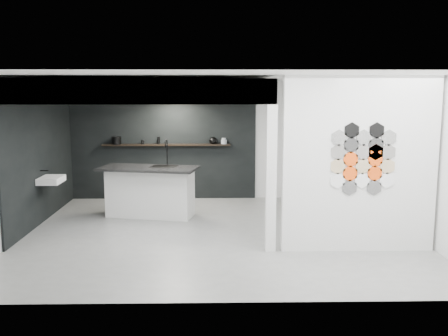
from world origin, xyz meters
TOP-DOWN VIEW (x-y plane):
  - floor at (0.00, 0.00)m, footprint 7.00×6.00m
  - partition_panel at (2.23, -1.00)m, footprint 2.45×0.15m
  - bay_clad_back at (-1.30, 2.97)m, footprint 4.40×0.04m
  - bay_clad_left at (-3.47, 1.00)m, footprint 0.04×4.00m
  - bulkhead at (-1.30, 1.00)m, footprint 4.40×4.00m
  - corner_column at (0.82, -1.00)m, footprint 0.16×0.16m
  - fascia_beam at (-1.30, -0.92)m, footprint 4.40×0.16m
  - wall_basin at (-3.24, 0.80)m, footprint 0.40×0.60m
  - display_shelf at (-1.20, 2.87)m, footprint 3.00×0.15m
  - kitchen_island at (-1.39, 1.27)m, footprint 2.09×1.24m
  - stockpot at (-2.36, 2.87)m, footprint 0.25×0.25m
  - kettle at (-0.10, 2.87)m, footprint 0.20×0.20m
  - glass_bowl at (0.15, 2.87)m, footprint 0.17×0.17m
  - glass_vase at (0.15, 2.87)m, footprint 0.13×0.13m
  - bottle_dark at (-1.38, 2.87)m, footprint 0.08×0.08m
  - utensil_cup at (-1.75, 2.87)m, footprint 0.09×0.09m
  - hex_tile_cluster at (2.26, -1.09)m, footprint 1.04×0.02m

SIDE VIEW (x-z plane):
  - floor at x=0.00m, z-range -0.01..0.00m
  - kitchen_island at x=-1.39m, z-range -0.26..1.32m
  - wall_basin at x=-3.24m, z-range 0.79..0.91m
  - bay_clad_back at x=-1.30m, z-range 0.00..2.35m
  - bay_clad_left at x=-3.47m, z-range 0.00..2.35m
  - corner_column at x=0.82m, z-range 0.00..2.35m
  - display_shelf at x=-1.20m, z-range 1.28..1.32m
  - utensil_cup at x=-1.75m, z-range 1.32..1.41m
  - glass_bowl at x=0.15m, z-range 1.32..1.42m
  - glass_vase at x=0.15m, z-range 1.32..1.46m
  - partition_panel at x=2.23m, z-range 0.00..2.80m
  - kettle at x=-0.10m, z-range 1.32..1.49m
  - bottle_dark at x=-1.38m, z-range 1.32..1.49m
  - stockpot at x=-2.36m, z-range 1.32..1.49m
  - hex_tile_cluster at x=2.26m, z-range 0.92..2.09m
  - bulkhead at x=-1.30m, z-range 2.35..2.75m
  - fascia_beam at x=-1.30m, z-range 2.35..2.75m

